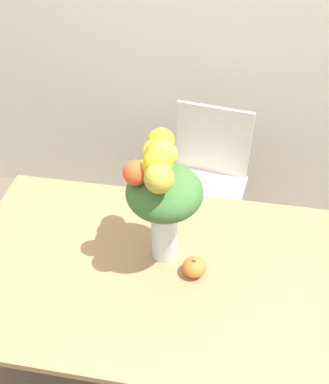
% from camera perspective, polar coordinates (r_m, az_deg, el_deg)
% --- Properties ---
extents(ground_plane, '(12.00, 12.00, 0.00)m').
position_cam_1_polar(ground_plane, '(2.29, 0.47, -21.54)').
color(ground_plane, brown).
extents(dining_table, '(1.57, 0.88, 0.73)m').
position_cam_1_polar(dining_table, '(1.75, 0.59, -11.83)').
color(dining_table, '#9E754C').
rests_on(dining_table, ground_plane).
extents(flower_vase, '(0.26, 0.30, 0.50)m').
position_cam_1_polar(flower_vase, '(1.51, -0.31, 0.25)').
color(flower_vase, silver).
rests_on(flower_vase, dining_table).
extents(pumpkin, '(0.09, 0.09, 0.08)m').
position_cam_1_polar(pumpkin, '(1.65, 3.78, -9.50)').
color(pumpkin, orange).
rests_on(pumpkin, dining_table).
extents(dining_chair_near_window, '(0.48, 0.48, 0.88)m').
position_cam_1_polar(dining_chair_near_window, '(2.42, 5.09, 0.78)').
color(dining_chair_near_window, silver).
rests_on(dining_chair_near_window, ground_plane).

